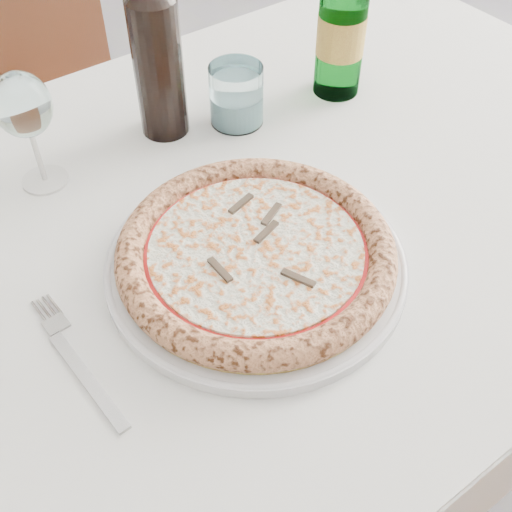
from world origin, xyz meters
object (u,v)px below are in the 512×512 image
(pizza, at_px, (256,252))
(tumbler, at_px, (236,99))
(plate, at_px, (256,263))
(dining_table, at_px, (215,266))
(wine_bottle, at_px, (157,55))
(chair_far, at_px, (24,104))
(wine_glass, at_px, (23,108))
(beer_bottle, at_px, (342,23))

(pizza, bearing_deg, tumbler, 61.69)
(tumbler, bearing_deg, plate, -118.31)
(dining_table, xyz_separation_m, wine_bottle, (0.04, 0.20, 0.21))
(chair_far, distance_m, pizza, 0.88)
(dining_table, relative_size, wine_glass, 9.13)
(plate, relative_size, wine_bottle, 1.26)
(chair_far, height_order, pizza, chair_far)
(chair_far, height_order, tumbler, chair_far)
(plate, relative_size, pizza, 1.09)
(plate, distance_m, wine_glass, 0.34)
(chair_far, distance_m, wine_glass, 0.66)
(dining_table, xyz_separation_m, beer_bottle, (0.31, 0.15, 0.20))
(pizza, height_order, beer_bottle, beer_bottle)
(dining_table, height_order, wine_bottle, wine_bottle)
(dining_table, bearing_deg, wine_glass, 128.24)
(chair_far, relative_size, wine_bottle, 3.34)
(pizza, bearing_deg, chair_far, 92.56)
(tumbler, xyz_separation_m, beer_bottle, (0.17, -0.02, 0.07))
(plate, bearing_deg, wine_glass, 117.18)
(dining_table, relative_size, pizza, 4.57)
(plate, bearing_deg, pizza, 147.99)
(wine_glass, bearing_deg, pizza, -62.82)
(plate, height_order, wine_glass, wine_glass)
(dining_table, xyz_separation_m, plate, (-0.00, -0.10, 0.10))
(plate, bearing_deg, tumbler, 61.69)
(dining_table, bearing_deg, plate, -90.00)
(wine_glass, bearing_deg, beer_bottle, -5.17)
(dining_table, xyz_separation_m, pizza, (-0.00, -0.10, 0.12))
(dining_table, height_order, chair_far, chair_far)
(tumbler, distance_m, beer_bottle, 0.19)
(plate, height_order, pizza, pizza)
(plate, distance_m, beer_bottle, 0.41)
(chair_far, relative_size, tumbler, 10.59)
(chair_far, distance_m, wine_bottle, 0.64)
(wine_glass, height_order, tumbler, wine_glass)
(wine_glass, xyz_separation_m, wine_bottle, (0.19, 0.02, 0.00))
(plate, distance_m, wine_bottle, 0.32)
(wine_bottle, bearing_deg, pizza, -98.15)
(beer_bottle, bearing_deg, wine_bottle, 168.17)
(pizza, bearing_deg, beer_bottle, 37.93)
(pizza, height_order, wine_glass, wine_glass)
(pizza, bearing_deg, dining_table, 90.00)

